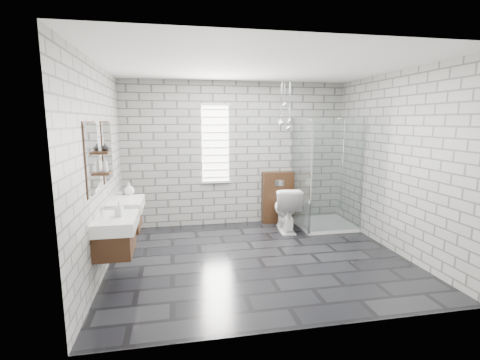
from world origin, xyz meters
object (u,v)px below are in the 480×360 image
object	(u,v)px
cistern_panel	(277,197)
vanity_right	(123,206)
toilet	(286,209)
shower_enclosure	(322,201)
vanity_left	(113,225)

from	to	relation	value
cistern_panel	vanity_right	bearing A→B (deg)	-155.08
vanity_right	cistern_panel	distance (m)	3.00
cistern_panel	toilet	world-z (taller)	cistern_panel
vanity_right	shower_enclosure	xyz separation A→B (m)	(3.41, 0.74, -0.25)
vanity_right	cistern_panel	size ratio (longest dim) A/B	1.57
vanity_right	cistern_panel	bearing A→B (deg)	24.92
cistern_panel	toilet	size ratio (longest dim) A/B	1.25
vanity_left	vanity_right	bearing A→B (deg)	90.00
vanity_right	vanity_left	bearing A→B (deg)	-90.00
cistern_panel	shower_enclosure	bearing A→B (deg)	-36.41
vanity_left	toilet	xyz separation A→B (m)	(2.71, 1.67, -0.36)
vanity_right	shower_enclosure	world-z (taller)	shower_enclosure
cistern_panel	toilet	bearing A→B (deg)	-90.00
cistern_panel	toilet	distance (m)	0.53
vanity_right	toilet	bearing A→B (deg)	15.24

